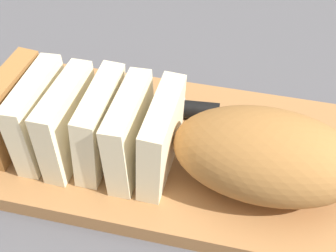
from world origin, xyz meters
name	(u,v)px	position (x,y,z in m)	size (l,w,h in m)	color
ground_plane	(168,156)	(0.00, 0.00, 0.00)	(3.00, 3.00, 0.00)	#4C4C51
cutting_board	(168,150)	(0.00, 0.00, 0.01)	(0.44, 0.25, 0.02)	#9E6B3D
bread_loaf	(185,141)	(-0.03, 0.04, 0.07)	(0.41, 0.13, 0.09)	#996633
bread_knife	(169,109)	(0.01, -0.05, 0.03)	(0.25, 0.04, 0.02)	silver
crumb_near_knife	(163,129)	(0.01, -0.02, 0.02)	(0.00, 0.00, 0.00)	#A8753D
crumb_near_loaf	(212,158)	(-0.05, 0.01, 0.02)	(0.00, 0.00, 0.00)	#A8753D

